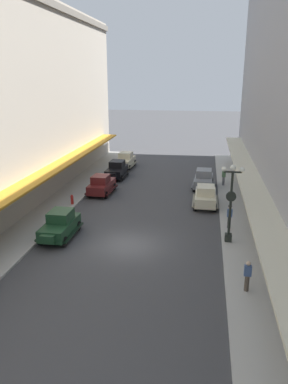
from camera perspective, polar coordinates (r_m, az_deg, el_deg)
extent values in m
plane|color=#424244|center=(24.99, -2.25, -7.97)|extent=(200.00, 200.00, 0.00)
cube|color=#B7B5AD|center=(27.37, -17.93, -6.37)|extent=(3.00, 60.00, 0.15)
cube|color=#B7B5AD|center=(24.70, 15.27, -8.74)|extent=(3.00, 60.00, 0.15)
cube|color=orange|center=(26.66, -19.65, -0.46)|extent=(1.80, 54.00, 0.16)
cube|color=beige|center=(23.68, 17.26, -2.39)|extent=(1.80, 54.00, 0.16)
cube|color=#193D23|center=(26.42, -12.58, -5.21)|extent=(1.71, 3.91, 0.80)
cube|color=#193D23|center=(26.37, -12.48, -3.50)|extent=(1.45, 1.70, 0.70)
cube|color=#8C9EA8|center=(26.37, -12.48, -3.50)|extent=(1.37, 1.67, 0.42)
cube|color=#193D23|center=(24.60, -14.38, -6.94)|extent=(0.94, 0.36, 0.52)
cube|color=black|center=(26.22, -10.59, -6.02)|extent=(0.25, 3.51, 0.12)
cube|color=black|center=(26.90, -14.42, -5.68)|extent=(0.25, 3.51, 0.12)
cylinder|color=black|center=(25.13, -11.92, -7.35)|extent=(0.22, 0.68, 0.68)
cylinder|color=black|center=(25.73, -15.31, -7.01)|extent=(0.22, 0.68, 0.68)
cylinder|color=black|center=(27.48, -9.92, -5.06)|extent=(0.22, 0.68, 0.68)
cylinder|color=black|center=(28.03, -13.05, -4.80)|extent=(0.22, 0.68, 0.68)
cube|color=beige|center=(45.45, -2.85, 4.59)|extent=(1.85, 3.96, 0.80)
cube|color=beige|center=(45.53, -2.78, 5.58)|extent=(1.51, 1.76, 0.70)
cube|color=#8C9EA8|center=(45.53, -2.78, 5.58)|extent=(1.43, 1.72, 0.42)
cube|color=beige|center=(43.43, -3.54, 4.06)|extent=(0.95, 0.40, 0.52)
cube|color=#6D6856|center=(45.30, -1.67, 4.15)|extent=(0.38, 3.52, 0.12)
cube|color=#6D6856|center=(45.76, -3.99, 4.25)|extent=(0.38, 3.52, 0.12)
cylinder|color=black|center=(44.06, -2.26, 3.67)|extent=(0.25, 0.69, 0.68)
cylinder|color=black|center=(44.46, -4.28, 3.76)|extent=(0.25, 0.69, 0.68)
cylinder|color=black|center=(46.64, -1.46, 4.43)|extent=(0.25, 0.69, 0.68)
cylinder|color=black|center=(47.02, -3.38, 4.51)|extent=(0.25, 0.69, 0.68)
cube|color=#591919|center=(35.43, -6.42, 0.87)|extent=(1.83, 3.96, 0.80)
cube|color=#591919|center=(35.00, -6.58, 1.94)|extent=(1.50, 1.75, 0.70)
cube|color=#8C9EA8|center=(35.00, -6.58, 1.94)|extent=(1.42, 1.71, 0.42)
cube|color=#591919|center=(37.37, -5.44, 1.85)|extent=(0.95, 0.39, 0.52)
cube|color=black|center=(35.81, -7.85, 0.46)|extent=(0.36, 3.52, 0.12)
cube|color=black|center=(35.25, -4.93, 0.29)|extent=(0.36, 3.52, 0.12)
cylinder|color=black|center=(37.03, -6.95, 0.93)|extent=(0.24, 0.69, 0.68)
cylinder|color=black|center=(36.56, -4.55, 0.79)|extent=(0.24, 0.69, 0.68)
cylinder|color=black|center=(34.56, -8.35, -0.32)|extent=(0.24, 0.69, 0.68)
cylinder|color=black|center=(34.06, -5.79, -0.48)|extent=(0.24, 0.69, 0.68)
cube|color=slate|center=(37.44, 8.97, 1.66)|extent=(1.83, 3.96, 0.80)
cube|color=slate|center=(37.50, 9.04, 2.87)|extent=(1.50, 1.75, 0.70)
cube|color=#8C9EA8|center=(37.50, 9.04, 2.87)|extent=(1.42, 1.71, 0.42)
cube|color=slate|center=(35.38, 8.81, 0.84)|extent=(0.95, 0.39, 0.52)
cube|color=#393A3D|center=(37.51, 10.40, 1.11)|extent=(0.36, 3.52, 0.12)
cube|color=#393A3D|center=(37.57, 7.50, 1.27)|extent=(0.36, 3.52, 0.12)
cylinder|color=black|center=(36.22, 10.11, 0.41)|extent=(0.24, 0.69, 0.68)
cylinder|color=black|center=(36.28, 7.57, 0.56)|extent=(0.24, 0.69, 0.68)
cylinder|color=black|center=(38.85, 10.23, 1.55)|extent=(0.24, 0.69, 0.68)
cylinder|color=black|center=(38.90, 7.85, 1.69)|extent=(0.24, 0.69, 0.68)
cube|color=beige|center=(32.34, 9.25, -0.84)|extent=(1.71, 3.90, 0.80)
cube|color=beige|center=(31.88, 9.31, 0.30)|extent=(1.44, 1.70, 0.70)
cube|color=#8C9EA8|center=(31.88, 9.31, 0.30)|extent=(1.37, 1.67, 0.42)
cube|color=beige|center=(34.36, 9.29, 0.32)|extent=(0.94, 0.36, 0.52)
cube|color=#6D6856|center=(32.45, 7.55, -1.30)|extent=(0.25, 3.51, 0.12)
cube|color=#6D6856|center=(32.46, 10.90, -1.46)|extent=(0.25, 3.51, 0.12)
cylinder|color=black|center=(33.77, 7.88, -0.71)|extent=(0.22, 0.68, 0.68)
cylinder|color=black|center=(33.78, 10.61, -0.85)|extent=(0.22, 0.68, 0.68)
cylinder|color=black|center=(31.18, 7.71, -2.23)|extent=(0.22, 0.68, 0.68)
cylinder|color=black|center=(31.19, 10.68, -2.38)|extent=(0.22, 0.68, 0.68)
cube|color=black|center=(40.90, -4.15, 3.15)|extent=(1.76, 3.92, 0.80)
cube|color=black|center=(40.96, -4.08, 4.25)|extent=(1.46, 1.72, 0.70)
cube|color=#8C9EA8|center=(40.96, -4.08, 4.25)|extent=(1.39, 1.69, 0.42)
cube|color=black|center=(38.89, -4.92, 2.47)|extent=(0.94, 0.37, 0.52)
cube|color=black|center=(40.76, -2.84, 2.66)|extent=(0.29, 3.51, 0.12)
cube|color=black|center=(41.22, -5.42, 2.77)|extent=(0.29, 3.51, 0.12)
cylinder|color=black|center=(39.53, -3.48, 2.07)|extent=(0.23, 0.68, 0.68)
cylinder|color=black|center=(39.93, -5.74, 2.17)|extent=(0.23, 0.68, 0.68)
cylinder|color=black|center=(42.10, -2.61, 3.02)|extent=(0.23, 0.68, 0.68)
cylinder|color=black|center=(42.48, -4.74, 3.11)|extent=(0.23, 0.68, 0.68)
cube|color=black|center=(25.68, 12.59, -6.71)|extent=(0.44, 0.44, 0.50)
cylinder|color=black|center=(24.84, 12.94, -1.74)|extent=(0.16, 0.16, 4.20)
cube|color=black|center=(24.25, 13.27, 2.96)|extent=(1.10, 0.10, 0.10)
sphere|color=white|center=(24.18, 12.00, 3.44)|extent=(0.32, 0.32, 0.32)
sphere|color=white|center=(24.26, 14.59, 3.30)|extent=(0.32, 0.32, 0.32)
sphere|color=white|center=(24.19, 13.31, 3.60)|extent=(0.36, 0.36, 0.36)
cylinder|color=black|center=(24.68, 13.02, -0.64)|extent=(0.64, 0.18, 0.64)
cylinder|color=silver|center=(24.78, 13.00, -0.57)|extent=(0.56, 0.02, 0.56)
cylinder|color=#B21E19|center=(32.64, -10.81, -1.20)|extent=(0.24, 0.24, 0.70)
sphere|color=#B21E19|center=(32.53, -10.85, -0.58)|extent=(0.20, 0.20, 0.20)
cylinder|color=#4C4238|center=(20.30, 15.25, -13.13)|extent=(0.24, 0.24, 0.85)
cube|color=#3F598C|center=(19.96, 15.41, -11.38)|extent=(0.36, 0.22, 0.56)
sphere|color=beige|center=(19.78, 15.50, -10.36)|extent=(0.22, 0.22, 0.22)
cylinder|color=slate|center=(38.39, 11.90, 1.63)|extent=(0.24, 0.24, 0.85)
cube|color=#4C724C|center=(38.21, 11.97, 2.65)|extent=(0.36, 0.22, 0.56)
sphere|color=tan|center=(38.12, 12.01, 3.23)|extent=(0.22, 0.22, 0.22)
cylinder|color=#2D2D33|center=(27.75, 12.72, -4.49)|extent=(0.24, 0.24, 0.85)
cube|color=#3F598C|center=(27.50, 12.82, -3.12)|extent=(0.36, 0.22, 0.56)
sphere|color=beige|center=(27.37, 12.87, -2.33)|extent=(0.22, 0.22, 0.22)
cylinder|color=black|center=(27.33, 12.89, -2.10)|extent=(0.28, 0.28, 0.04)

